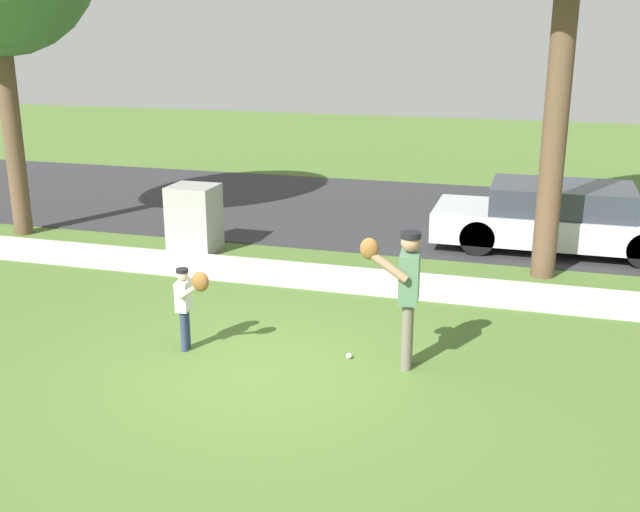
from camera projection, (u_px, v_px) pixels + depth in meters
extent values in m
plane|color=#4C6B2D|center=(338.00, 282.00, 12.49)|extent=(48.00, 48.00, 0.00)
cube|color=beige|center=(340.00, 278.00, 12.57)|extent=(36.00, 1.20, 0.06)
cube|color=#2D2D30|center=(396.00, 212.00, 17.17)|extent=(36.00, 6.80, 0.02)
cylinder|color=#6B6656|center=(407.00, 337.00, 9.20)|extent=(0.14, 0.14, 0.86)
cylinder|color=#6B6656|center=(408.00, 331.00, 9.36)|extent=(0.14, 0.14, 0.86)
cube|color=#4C7251|center=(409.00, 277.00, 9.06)|extent=(0.27, 0.43, 0.61)
sphere|color=#A87A5B|center=(411.00, 242.00, 8.94)|extent=(0.23, 0.23, 0.23)
cylinder|color=black|center=(411.00, 235.00, 8.91)|extent=(0.24, 0.24, 0.07)
cylinder|color=#A87A5B|center=(386.00, 265.00, 8.80)|extent=(0.53, 0.15, 0.41)
ellipsoid|color=brown|center=(369.00, 249.00, 8.78)|extent=(0.23, 0.16, 0.26)
cylinder|color=#A87A5B|center=(411.00, 269.00, 9.30)|extent=(0.10, 0.10, 0.57)
cylinder|color=navy|center=(187.00, 328.00, 9.86)|extent=(0.09, 0.09, 0.55)
cylinder|color=navy|center=(184.00, 331.00, 9.76)|extent=(0.09, 0.09, 0.55)
cube|color=silver|center=(183.00, 295.00, 9.68)|extent=(0.18, 0.28, 0.39)
sphere|color=beige|center=(182.00, 275.00, 9.60)|extent=(0.15, 0.15, 0.15)
cylinder|color=black|center=(182.00, 270.00, 9.58)|extent=(0.16, 0.16, 0.04)
cylinder|color=beige|center=(188.00, 290.00, 9.83)|extent=(0.06, 0.06, 0.37)
cylinder|color=beige|center=(191.00, 290.00, 9.45)|extent=(0.34, 0.10, 0.26)
ellipsoid|color=brown|center=(200.00, 282.00, 9.40)|extent=(0.23, 0.16, 0.26)
sphere|color=white|center=(349.00, 356.00, 9.60)|extent=(0.07, 0.07, 0.07)
cube|color=gray|center=(194.00, 218.00, 14.11)|extent=(0.84, 0.78, 1.23)
cylinder|color=brown|center=(557.00, 106.00, 11.99)|extent=(0.39, 0.39, 5.65)
cylinder|color=brown|center=(12.00, 129.00, 14.82)|extent=(0.36, 0.36, 4.22)
cube|color=silver|center=(559.00, 226.00, 14.15)|extent=(4.60, 1.80, 0.55)
cube|color=#2D333D|center=(562.00, 198.00, 14.00)|extent=(2.53, 1.66, 0.50)
cylinder|color=black|center=(636.00, 228.00, 14.53)|extent=(0.64, 0.22, 0.64)
cylinder|color=black|center=(485.00, 217.00, 15.30)|extent=(0.64, 0.22, 0.64)
cylinder|color=black|center=(477.00, 237.00, 13.85)|extent=(0.64, 0.22, 0.64)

